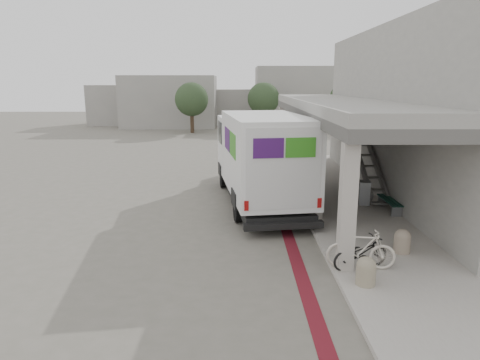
{
  "coord_description": "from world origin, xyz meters",
  "views": [
    {
      "loc": [
        -0.57,
        -13.51,
        4.68
      ],
      "look_at": [
        -0.51,
        0.09,
        1.6
      ],
      "focal_mm": 32.0,
      "sensor_mm": 36.0,
      "label": 1
    }
  ],
  "objects_px": {
    "bicycle_black": "(360,253)",
    "bicycle_cream": "(361,249)",
    "fedex_truck": "(260,156)",
    "utility_cabinet": "(364,193)",
    "bench": "(389,203)"
  },
  "relations": [
    {
      "from": "fedex_truck",
      "to": "bicycle_cream",
      "type": "height_order",
      "value": "fedex_truck"
    },
    {
      "from": "fedex_truck",
      "to": "bicycle_black",
      "type": "relative_size",
      "value": 5.58
    },
    {
      "from": "bicycle_black",
      "to": "bicycle_cream",
      "type": "bearing_deg",
      "value": 160.89
    },
    {
      "from": "fedex_truck",
      "to": "bicycle_cream",
      "type": "distance_m",
      "value": 7.0
    },
    {
      "from": "fedex_truck",
      "to": "bench",
      "type": "distance_m",
      "value": 5.13
    },
    {
      "from": "utility_cabinet",
      "to": "bicycle_black",
      "type": "relative_size",
      "value": 0.58
    },
    {
      "from": "utility_cabinet",
      "to": "bicycle_black",
      "type": "height_order",
      "value": "utility_cabinet"
    },
    {
      "from": "bicycle_cream",
      "to": "bicycle_black",
      "type": "bearing_deg",
      "value": 7.61
    },
    {
      "from": "fedex_truck",
      "to": "bicycle_cream",
      "type": "bearing_deg",
      "value": -79.1
    },
    {
      "from": "bench",
      "to": "bicycle_black",
      "type": "distance_m",
      "value": 5.6
    },
    {
      "from": "bicycle_black",
      "to": "bicycle_cream",
      "type": "distance_m",
      "value": 0.11
    },
    {
      "from": "bench",
      "to": "bicycle_cream",
      "type": "relative_size",
      "value": 1.02
    },
    {
      "from": "fedex_truck",
      "to": "utility_cabinet",
      "type": "xyz_separation_m",
      "value": [
        4.01,
        -0.59,
        -1.33
      ]
    },
    {
      "from": "utility_cabinet",
      "to": "bicycle_cream",
      "type": "relative_size",
      "value": 0.52
    },
    {
      "from": "fedex_truck",
      "to": "bench",
      "type": "height_order",
      "value": "fedex_truck"
    }
  ]
}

